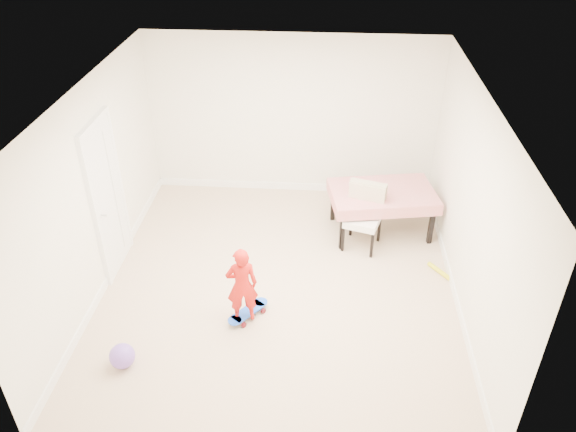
# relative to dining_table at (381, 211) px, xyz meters

# --- Properties ---
(ground) EXTENTS (5.00, 5.00, 0.00)m
(ground) POSITION_rel_dining_table_xyz_m (-1.38, -1.37, -0.34)
(ground) COLOR #C8AA8B
(ground) RESTS_ON ground
(ceiling) EXTENTS (4.50, 5.00, 0.04)m
(ceiling) POSITION_rel_dining_table_xyz_m (-1.38, -1.37, 2.24)
(ceiling) COLOR white
(ceiling) RESTS_ON wall_back
(wall_back) EXTENTS (4.50, 0.04, 2.60)m
(wall_back) POSITION_rel_dining_table_xyz_m (-1.38, 1.11, 0.96)
(wall_back) COLOR white
(wall_back) RESTS_ON ground
(wall_front) EXTENTS (4.50, 0.04, 2.60)m
(wall_front) POSITION_rel_dining_table_xyz_m (-1.38, -3.85, 0.96)
(wall_front) COLOR white
(wall_front) RESTS_ON ground
(wall_left) EXTENTS (0.04, 5.00, 2.60)m
(wall_left) POSITION_rel_dining_table_xyz_m (-3.61, -1.37, 0.96)
(wall_left) COLOR white
(wall_left) RESTS_ON ground
(wall_right) EXTENTS (0.04, 5.00, 2.60)m
(wall_right) POSITION_rel_dining_table_xyz_m (0.85, -1.37, 0.96)
(wall_right) COLOR white
(wall_right) RESTS_ON ground
(door) EXTENTS (0.11, 0.94, 2.11)m
(door) POSITION_rel_dining_table_xyz_m (-3.60, -1.07, 0.68)
(door) COLOR white
(door) RESTS_ON ground
(baseboard_back) EXTENTS (4.50, 0.02, 0.12)m
(baseboard_back) POSITION_rel_dining_table_xyz_m (-1.38, 1.12, -0.28)
(baseboard_back) COLOR white
(baseboard_back) RESTS_ON ground
(baseboard_left) EXTENTS (0.02, 5.00, 0.12)m
(baseboard_left) POSITION_rel_dining_table_xyz_m (-3.62, -1.37, -0.28)
(baseboard_left) COLOR white
(baseboard_left) RESTS_ON ground
(baseboard_right) EXTENTS (0.02, 5.00, 0.12)m
(baseboard_right) POSITION_rel_dining_table_xyz_m (0.86, -1.37, -0.28)
(baseboard_right) COLOR white
(baseboard_right) RESTS_ON ground
(dining_table) EXTENTS (1.61, 1.18, 0.69)m
(dining_table) POSITION_rel_dining_table_xyz_m (0.00, 0.00, 0.00)
(dining_table) COLOR red
(dining_table) RESTS_ON ground
(dining_chair) EXTENTS (0.67, 0.72, 0.94)m
(dining_chair) POSITION_rel_dining_table_xyz_m (-0.29, -0.41, 0.13)
(dining_chair) COLOR white
(dining_chair) RESTS_ON ground
(skateboard) EXTENTS (0.55, 0.61, 0.09)m
(skateboard) POSITION_rel_dining_table_xyz_m (-1.71, -1.98, -0.30)
(skateboard) COLOR blue
(skateboard) RESTS_ON ground
(child) EXTENTS (0.42, 0.32, 1.02)m
(child) POSITION_rel_dining_table_xyz_m (-1.75, -2.05, 0.16)
(child) COLOR red
(child) RESTS_ON ground
(balloon) EXTENTS (0.28, 0.28, 0.28)m
(balloon) POSITION_rel_dining_table_xyz_m (-2.97, -2.86, -0.20)
(balloon) COLOR #7D54CB
(balloon) RESTS_ON ground
(foam_toy) EXTENTS (0.29, 0.36, 0.06)m
(foam_toy) POSITION_rel_dining_table_xyz_m (0.75, -0.96, -0.31)
(foam_toy) COLOR yellow
(foam_toy) RESTS_ON ground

